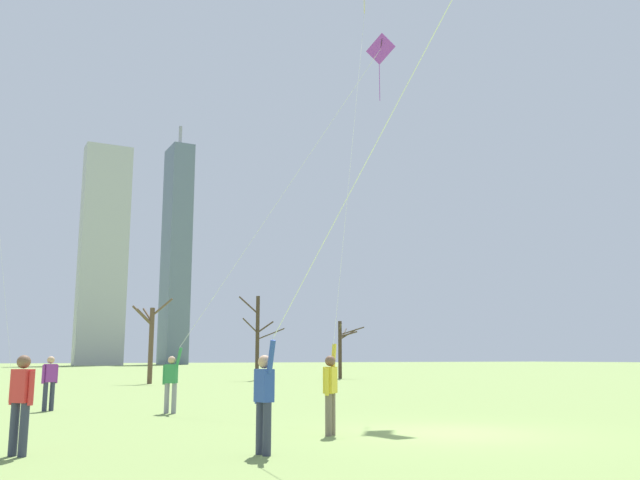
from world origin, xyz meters
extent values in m
plane|color=#7A934C|center=(0.00, 0.00, 0.00)|extent=(400.00, 400.00, 0.00)
cylinder|color=gray|center=(-4.02, 7.84, 0.42)|extent=(0.14, 0.14, 0.85)
cylinder|color=gray|center=(-3.84, 7.71, 0.42)|extent=(0.14, 0.14, 0.85)
cube|color=#338C4C|center=(-3.93, 7.77, 1.12)|extent=(0.39, 0.36, 0.54)
sphere|color=tan|center=(-3.93, 7.77, 1.51)|extent=(0.22, 0.22, 0.22)
cylinder|color=#338C4C|center=(-4.10, 7.89, 1.09)|extent=(0.09, 0.09, 0.55)
cylinder|color=#338C4C|center=(-3.76, 7.65, 1.59)|extent=(0.22, 0.19, 0.56)
cube|color=purple|center=(2.00, 5.56, 11.51)|extent=(0.67, 0.78, 0.89)
cylinder|color=black|center=(2.00, 5.56, 11.51)|extent=(0.16, 0.41, 0.52)
cylinder|color=purple|center=(2.09, 5.79, 10.52)|extent=(0.02, 0.02, 1.38)
cylinder|color=silver|center=(-0.88, 6.60, 6.68)|extent=(5.77, 2.11, 9.67)
cylinder|color=#33384C|center=(-4.80, -1.15, 0.42)|extent=(0.14, 0.14, 0.85)
cylinder|color=#33384C|center=(-4.76, -1.37, 0.42)|extent=(0.14, 0.14, 0.85)
cube|color=#2D4CA5|center=(-4.78, -1.26, 1.12)|extent=(0.25, 0.37, 0.54)
sphere|color=tan|center=(-4.78, -1.26, 1.51)|extent=(0.22, 0.22, 0.22)
cylinder|color=#2D4CA5|center=(-4.81, -1.05, 1.09)|extent=(0.09, 0.09, 0.55)
cylinder|color=#2D4CA5|center=(-4.75, -1.46, 1.59)|extent=(0.12, 0.21, 0.56)
cylinder|color=#726656|center=(-2.55, 0.67, 0.42)|extent=(0.14, 0.14, 0.85)
cylinder|color=#726656|center=(-2.38, 0.81, 0.42)|extent=(0.14, 0.14, 0.85)
cube|color=yellow|center=(-2.46, 0.74, 1.12)|extent=(0.39, 0.38, 0.54)
sphere|color=brown|center=(-2.46, 0.74, 1.51)|extent=(0.22, 0.22, 0.22)
cylinder|color=yellow|center=(-2.62, 0.60, 1.09)|extent=(0.09, 0.09, 0.55)
cylinder|color=yellow|center=(-2.31, 0.88, 1.59)|extent=(0.21, 0.20, 0.56)
cylinder|color=silver|center=(0.80, 5.05, 9.68)|extent=(6.24, 8.36, 15.67)
cylinder|color=#33384C|center=(-8.32, 0.33, 0.42)|extent=(0.14, 0.14, 0.85)
cylinder|color=#33384C|center=(-8.45, 0.51, 0.42)|extent=(0.14, 0.14, 0.85)
cube|color=red|center=(-8.38, 0.42, 1.12)|extent=(0.37, 0.39, 0.54)
sphere|color=brown|center=(-8.38, 0.42, 1.51)|extent=(0.22, 0.22, 0.22)
cylinder|color=red|center=(-8.25, 0.25, 1.09)|extent=(0.09, 0.09, 0.55)
cylinder|color=red|center=(-8.51, 0.59, 1.09)|extent=(0.09, 0.09, 0.55)
cylinder|color=#33384C|center=(-7.06, 10.25, 0.42)|extent=(0.14, 0.14, 0.85)
cylinder|color=#33384C|center=(-6.86, 10.34, 0.42)|extent=(0.14, 0.14, 0.85)
cube|color=purple|center=(-6.96, 10.30, 1.12)|extent=(0.39, 0.32, 0.54)
sphere|color=tan|center=(-6.96, 10.30, 1.51)|extent=(0.22, 0.22, 0.22)
cylinder|color=purple|center=(-7.15, 10.21, 1.09)|extent=(0.09, 0.09, 0.55)
cylinder|color=purple|center=(-6.77, 10.38, 1.09)|extent=(0.09, 0.09, 0.55)
cylinder|color=#3F3833|center=(-7.65, 14.47, 0.04)|extent=(0.10, 0.10, 0.08)
cylinder|color=#423326|center=(16.33, 34.40, 2.19)|extent=(0.28, 0.28, 4.38)
cylinder|color=#423326|center=(16.00, 33.70, 3.93)|extent=(0.81, 1.49, 0.55)
cylinder|color=#423326|center=(16.93, 34.09, 3.38)|extent=(1.27, 0.73, 0.50)
cylinder|color=#423326|center=(16.96, 34.20, 3.37)|extent=(1.32, 0.50, 0.88)
cylinder|color=#423326|center=(16.98, 33.64, 3.60)|extent=(1.37, 1.59, 0.64)
cylinder|color=#423326|center=(16.92, 34.93, 3.34)|extent=(1.26, 1.16, 1.11)
cylinder|color=#423326|center=(9.15, 33.58, 2.98)|extent=(0.27, 0.27, 5.97)
cylinder|color=#423326|center=(8.59, 34.01, 5.32)|extent=(1.24, 1.00, 1.32)
cylinder|color=#423326|center=(8.53, 33.44, 3.82)|extent=(1.31, 0.39, 1.06)
cylinder|color=#423326|center=(9.74, 33.55, 3.75)|extent=(1.25, 0.18, 0.90)
cylinder|color=#423326|center=(9.96, 33.05, 3.26)|extent=(1.70, 1.16, 0.83)
cylinder|color=brown|center=(0.82, 30.43, 2.32)|extent=(0.30, 0.30, 4.64)
cylinder|color=brown|center=(0.28, 30.71, 4.16)|extent=(1.25, 0.74, 1.29)
cylinder|color=brown|center=(1.34, 30.09, 4.68)|extent=(1.18, 0.83, 1.14)
cylinder|color=brown|center=(0.33, 30.35, 4.09)|extent=(1.08, 0.29, 0.97)
cylinder|color=brown|center=(0.64, 30.87, 4.20)|extent=(0.51, 1.01, 0.96)
cube|color=#B2B2B7|center=(14.67, 134.89, 23.29)|extent=(9.64, 5.05, 46.58)
cube|color=slate|center=(33.59, 147.17, 26.33)|extent=(5.17, 9.37, 52.66)
cylinder|color=#99999E|center=(33.59, 147.17, 55.49)|extent=(0.80, 0.80, 5.65)
camera|label=1|loc=(-9.22, -11.94, 1.58)|focal=38.05mm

